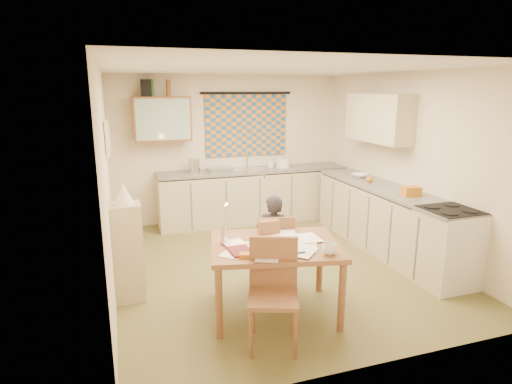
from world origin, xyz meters
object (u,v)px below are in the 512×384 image
object	(u,v)px
stove	(447,248)
person	(273,242)
chair_far	(273,264)
counter_back	(254,196)
counter_right	(386,220)
dining_table	(275,278)
shelf_stand	(128,252)

from	to	relation	value
stove	person	world-z (taller)	person
chair_far	person	world-z (taller)	person
counter_back	counter_right	bearing A→B (deg)	-55.34
counter_back	dining_table	bearing A→B (deg)	-104.22
counter_back	stove	bearing A→B (deg)	-66.76
dining_table	chair_far	xyz separation A→B (m)	(0.19, 0.55, -0.10)
counter_back	shelf_stand	xyz separation A→B (m)	(-2.20, -2.34, 0.09)
person	counter_back	bearing A→B (deg)	-72.55
counter_right	person	world-z (taller)	person
counter_right	counter_back	bearing A→B (deg)	124.66
counter_right	chair_far	world-z (taller)	counter_right
shelf_stand	chair_far	bearing A→B (deg)	-7.50
person	shelf_stand	distance (m)	1.61
person	counter_right	bearing A→B (deg)	-132.17
stove	person	size ratio (longest dim) A/B	0.83
stove	counter_back	bearing A→B (deg)	113.24
counter_back	counter_right	distance (m)	2.36
counter_right	chair_far	distance (m)	2.04
dining_table	person	bearing A→B (deg)	83.38
counter_back	stove	world-z (taller)	stove
chair_far	stove	bearing A→B (deg)	171.85
counter_back	dining_table	distance (m)	3.20
counter_right	chair_far	size ratio (longest dim) A/B	3.29
stove	shelf_stand	xyz separation A→B (m)	(-3.54, 0.79, 0.08)
counter_back	chair_far	distance (m)	2.62
counter_back	stove	xyz separation A→B (m)	(1.34, -3.13, 0.01)
chair_far	shelf_stand	bearing A→B (deg)	1.00
stove	dining_table	xyz separation A→B (m)	(-2.13, 0.03, -0.08)
counter_right	shelf_stand	size ratio (longest dim) A/B	2.71
counter_right	stove	size ratio (longest dim) A/B	3.18
counter_back	shelf_stand	size ratio (longest dim) A/B	3.03
stove	shelf_stand	bearing A→B (deg)	167.40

